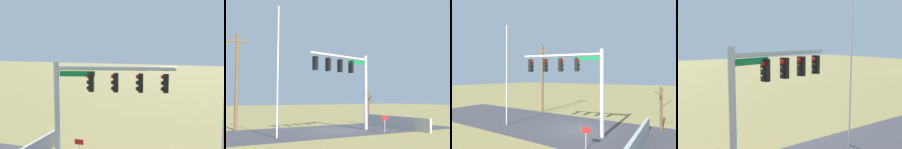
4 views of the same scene
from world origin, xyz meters
TOP-DOWN VIEW (x-y plane):
  - signal_mast at (0.42, -1.21)m, footprint 5.97×1.61m
  - open_sign at (2.28, -3.17)m, footprint 0.56×0.04m

SIDE VIEW (x-z plane):
  - open_sign at x=2.28m, z-range 0.30..1.52m
  - signal_mast at x=0.42m, z-range 1.33..7.37m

